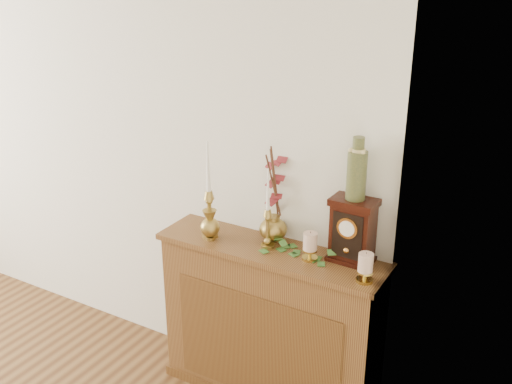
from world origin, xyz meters
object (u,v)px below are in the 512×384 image
Objects in this scene: candlestick_center at (268,222)px; ceramic_vase at (357,172)px; candlestick_left at (209,206)px; mantel_clock at (353,231)px; bud_vase at (210,225)px; ginger_jar at (276,196)px.

ceramic_vase reaches higher than candlestick_center.
candlestick_left reaches higher than candlestick_center.
candlestick_center reaches higher than mantel_clock.
candlestick_center is at bearing -168.53° from ceramic_vase.
ceramic_vase is at bearing 9.46° from candlestick_left.
candlestick_left is 1.62× the size of mantel_clock.
ceramic_vase reaches higher than bud_vase.
mantel_clock is at bearing 9.24° from candlestick_left.
ceramic_vase reaches higher than mantel_clock.
candlestick_center is at bearing 13.05° from bud_vase.
candlestick_left is at bearing -153.55° from ginger_jar.
ceramic_vase is (0.00, 0.00, 0.30)m from mantel_clock.
candlestick_left is 3.16× the size of bud_vase.
candlestick_center is at bearing -80.92° from ginger_jar.
bud_vase is at bearing -147.13° from ginger_jar.
bud_vase is 0.38m from ginger_jar.
mantel_clock is (0.44, -0.03, -0.08)m from ginger_jar.
candlestick_center is 0.15m from ginger_jar.
mantel_clock is at bearing 11.91° from bud_vase.
candlestick_left is at bearing 125.46° from bud_vase.
candlestick_left is 1.23× the size of candlestick_center.
candlestick_left is at bearing -170.54° from ceramic_vase.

